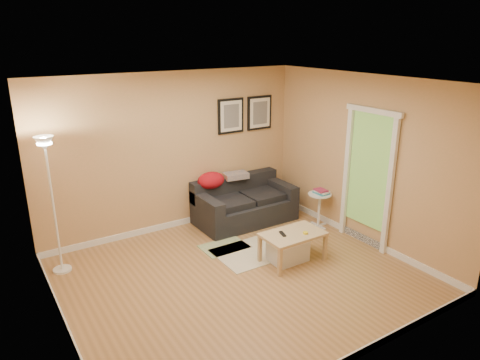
{
  "coord_description": "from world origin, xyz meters",
  "views": [
    {
      "loc": [
        -2.85,
        -4.47,
        3.15
      ],
      "look_at": [
        0.55,
        0.85,
        1.05
      ],
      "focal_mm": 33.14,
      "sensor_mm": 36.0,
      "label": 1
    }
  ],
  "objects_px": {
    "coffee_table": "(292,247)",
    "storage_bin": "(288,250)",
    "sofa": "(245,201)",
    "side_table": "(319,210)",
    "book_stack": "(321,191)",
    "floor_lamp": "(54,210)"
  },
  "relations": [
    {
      "from": "side_table",
      "to": "book_stack",
      "type": "distance_m",
      "value": 0.34
    },
    {
      "from": "coffee_table",
      "to": "floor_lamp",
      "type": "distance_m",
      "value": 3.32
    },
    {
      "from": "book_stack",
      "to": "coffee_table",
      "type": "bearing_deg",
      "value": -146.29
    },
    {
      "from": "storage_bin",
      "to": "sofa",
      "type": "bearing_deg",
      "value": 80.56
    },
    {
      "from": "storage_bin",
      "to": "floor_lamp",
      "type": "xyz_separation_m",
      "value": [
        -2.83,
        1.46,
        0.74
      ]
    },
    {
      "from": "storage_bin",
      "to": "side_table",
      "type": "relative_size",
      "value": 0.91
    },
    {
      "from": "side_table",
      "to": "floor_lamp",
      "type": "bearing_deg",
      "value": 168.67
    },
    {
      "from": "side_table",
      "to": "floor_lamp",
      "type": "height_order",
      "value": "floor_lamp"
    },
    {
      "from": "book_stack",
      "to": "side_table",
      "type": "bearing_deg",
      "value": 163.66
    },
    {
      "from": "storage_bin",
      "to": "floor_lamp",
      "type": "height_order",
      "value": "floor_lamp"
    },
    {
      "from": "side_table",
      "to": "coffee_table",
      "type": "bearing_deg",
      "value": -148.25
    },
    {
      "from": "storage_bin",
      "to": "floor_lamp",
      "type": "relative_size",
      "value": 0.28
    },
    {
      "from": "sofa",
      "to": "floor_lamp",
      "type": "relative_size",
      "value": 0.88
    },
    {
      "from": "sofa",
      "to": "coffee_table",
      "type": "height_order",
      "value": "sofa"
    },
    {
      "from": "side_table",
      "to": "storage_bin",
      "type": "bearing_deg",
      "value": -150.96
    },
    {
      "from": "sofa",
      "to": "storage_bin",
      "type": "relative_size",
      "value": 3.12
    },
    {
      "from": "coffee_table",
      "to": "storage_bin",
      "type": "relative_size",
      "value": 1.63
    },
    {
      "from": "storage_bin",
      "to": "book_stack",
      "type": "bearing_deg",
      "value": 28.4
    },
    {
      "from": "storage_bin",
      "to": "coffee_table",
      "type": "bearing_deg",
      "value": -47.79
    },
    {
      "from": "sofa",
      "to": "side_table",
      "type": "height_order",
      "value": "sofa"
    },
    {
      "from": "coffee_table",
      "to": "floor_lamp",
      "type": "height_order",
      "value": "floor_lamp"
    },
    {
      "from": "sofa",
      "to": "storage_bin",
      "type": "xyz_separation_m",
      "value": [
        -0.25,
        -1.53,
        -0.21
      ]
    }
  ]
}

